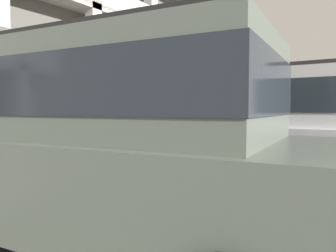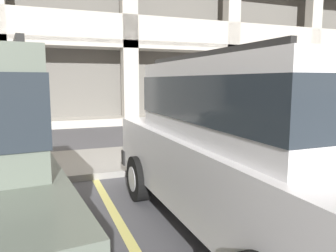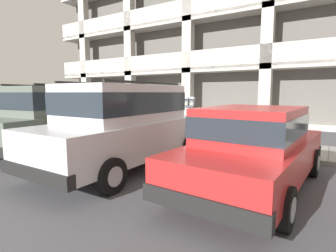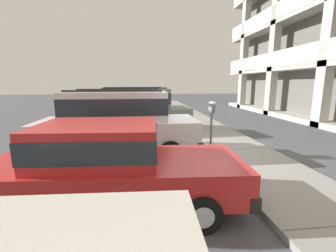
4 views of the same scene
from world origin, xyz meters
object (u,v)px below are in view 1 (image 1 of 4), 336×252
Objects in this scene: dark_hatchback at (290,132)px; blue_coupe at (312,126)px; red_sedan at (112,141)px; parking_meter_far at (235,115)px; silver_suv at (259,127)px; parking_meter_near at (134,114)px.

blue_coupe is at bearing 3.73° from dark_hatchback.
parking_meter_far is at bearing 9.08° from red_sedan.
silver_suv is 1.05× the size of blue_coupe.
dark_hatchback is at bearing -140.34° from parking_meter_far.
dark_hatchback is at bearing -177.00° from blue_coupe.
parking_meter_far is (6.01, 0.02, -0.10)m from parking_meter_near.
silver_suv reaches higher than dark_hatchback.
parking_meter_near is 6.01m from parking_meter_far.
parking_meter_far is at bearing 92.42° from blue_coupe.
red_sedan is 1.08× the size of blue_coupe.
red_sedan is (-3.10, 0.43, 0.00)m from silver_suv.
blue_coupe is (6.23, 0.18, -0.27)m from silver_suv.
parking_meter_far is at bearing 43.07° from dark_hatchback.
blue_coupe is 2.71m from parking_meter_far.
red_sedan is 3.19× the size of parking_meter_near.
red_sedan reaches higher than parking_meter_near.
silver_suv is 1.05× the size of dark_hatchback.
red_sedan reaches higher than dark_hatchback.
parking_meter_near is at bearing -179.80° from parking_meter_far.
parking_meter_near is (0.23, 2.84, 0.18)m from silver_suv.
parking_meter_near is at bearing 30.42° from red_sedan.
silver_suv reaches higher than parking_meter_near.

